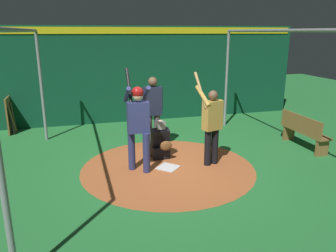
% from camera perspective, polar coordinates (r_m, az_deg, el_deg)
% --- Properties ---
extents(ground_plane, '(27.38, 27.38, 0.00)m').
position_cam_1_polar(ground_plane, '(7.35, 0.00, -7.14)').
color(ground_plane, '#287A38').
extents(dirt_circle, '(3.76, 3.76, 0.01)m').
position_cam_1_polar(dirt_circle, '(7.35, 0.00, -7.12)').
color(dirt_circle, '#B76033').
rests_on(dirt_circle, ground).
extents(home_plate, '(0.59, 0.59, 0.01)m').
position_cam_1_polar(home_plate, '(7.35, 0.00, -7.06)').
color(home_plate, white).
rests_on(home_plate, dirt_circle).
extents(batter, '(0.68, 0.49, 2.14)m').
position_cam_1_polar(batter, '(6.89, -5.15, 0.93)').
color(batter, navy).
rests_on(batter, ground).
extents(catcher, '(0.58, 0.40, 0.92)m').
position_cam_1_polar(catcher, '(7.80, -1.29, -2.96)').
color(catcher, black).
rests_on(catcher, ground).
extents(umpire, '(0.23, 0.49, 1.82)m').
position_cam_1_polar(umpire, '(8.24, -2.58, 2.92)').
color(umpire, '#4C4C51').
rests_on(umpire, ground).
extents(visitor, '(0.55, 0.58, 2.04)m').
position_cam_1_polar(visitor, '(7.31, 7.48, 0.61)').
color(visitor, black).
rests_on(visitor, ground).
extents(back_wall, '(0.22, 11.38, 3.05)m').
position_cam_1_polar(back_wall, '(10.99, -6.12, 8.77)').
color(back_wall, '#0F472D').
rests_on(back_wall, ground).
extents(cage_frame, '(5.76, 5.42, 2.92)m').
position_cam_1_polar(cage_frame, '(6.82, 0.00, 9.05)').
color(cage_frame, gray).
rests_on(cage_frame, ground).
extents(bat_rack, '(1.06, 0.21, 1.05)m').
position_cam_1_polar(bat_rack, '(10.92, -25.19, 1.72)').
color(bat_rack, olive).
rests_on(bat_rack, ground).
extents(bench, '(1.54, 0.36, 0.85)m').
position_cam_1_polar(bench, '(9.14, 22.07, -0.80)').
color(bench, olive).
rests_on(bench, ground).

